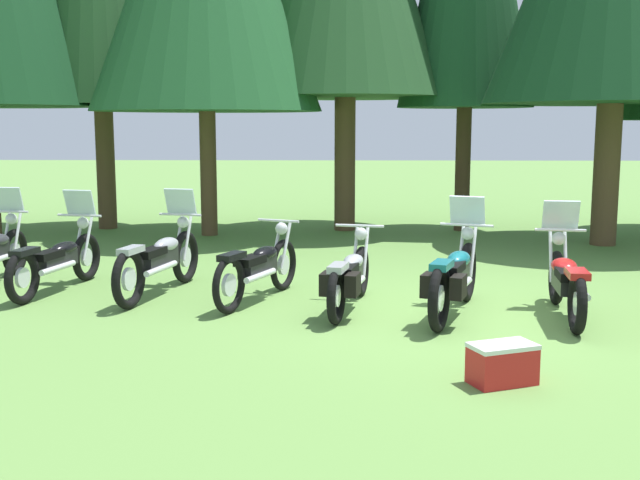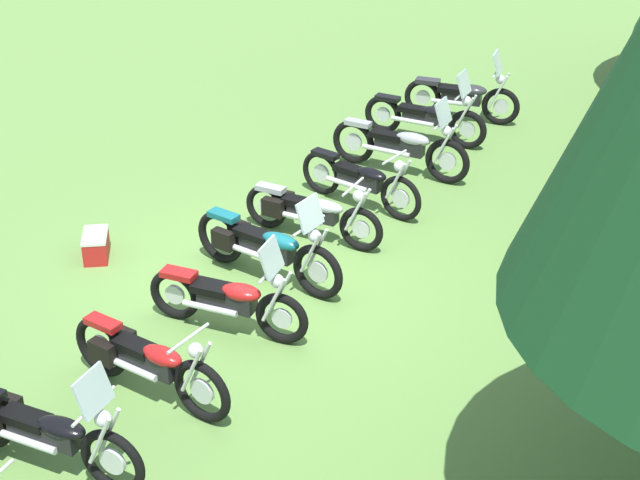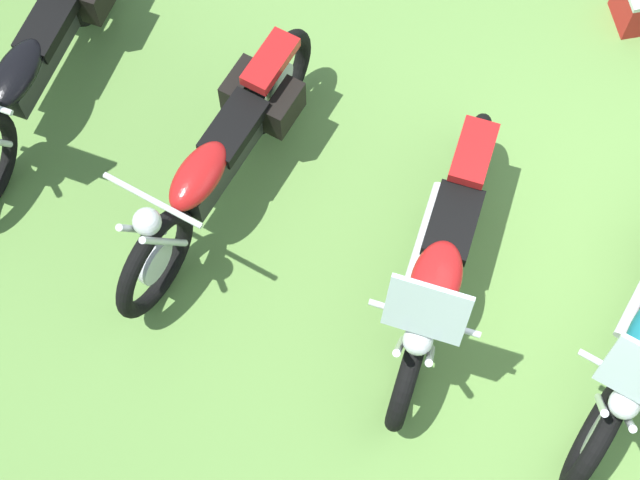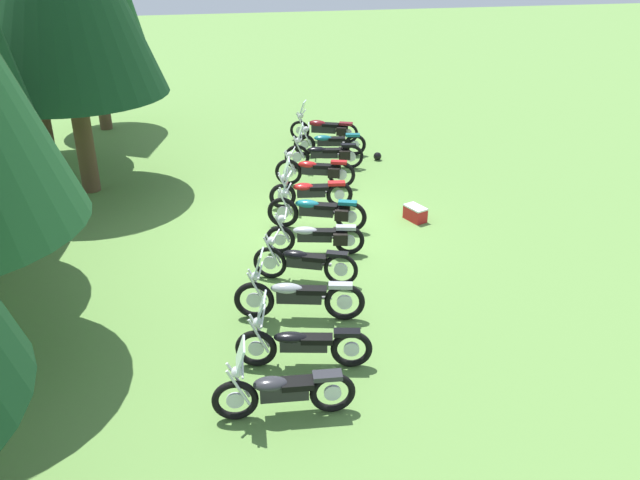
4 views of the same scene
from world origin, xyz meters
The scene contains 4 objects.
ground_plane centered at (0.00, 0.00, 0.00)m, with size 80.00×80.00×0.00m, color #608C42.
motorcycle_6 centered at (1.23, -0.11, 0.46)m, with size 0.62×2.16×1.36m.
motorcycle_7 centered at (2.70, -0.55, 0.47)m, with size 0.96×2.17×1.03m.
motorcycle_8 centered at (4.08, -1.08, 0.47)m, with size 0.80×2.34×1.38m.
Camera 3 is at (1.50, 2.33, 6.19)m, focal length 57.29 mm.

